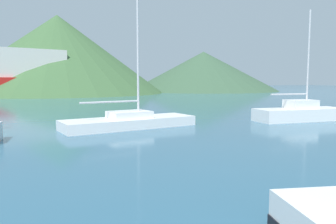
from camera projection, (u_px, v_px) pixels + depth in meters
The scene contains 4 objects.
sailboat_inner at pixel (130, 120), 17.56m from camera, with size 7.44×3.35×9.62m.
sailboat_middle at pixel (300, 113), 20.58m from camera, with size 6.04×2.36×6.85m.
hill_central at pixel (58, 54), 62.92m from camera, with size 40.35×40.35×14.86m.
hill_east at pixel (203, 71), 76.27m from camera, with size 34.08×34.08×9.03m.
Camera 1 is at (-4.46, 1.27, 2.57)m, focal length 35.00 mm.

